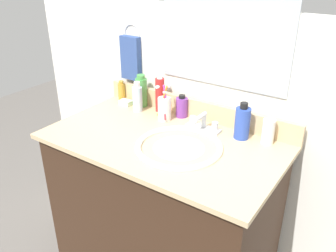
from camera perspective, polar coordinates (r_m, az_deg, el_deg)
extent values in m
cube|color=#382316|center=(1.71, -0.81, -14.36)|extent=(0.96, 0.52, 0.78)
cube|color=#D1B284|center=(1.49, -0.90, -2.52)|extent=(1.00, 0.56, 0.02)
cube|color=#D1B284|center=(1.67, 4.40, 2.81)|extent=(1.00, 0.02, 0.09)
cube|color=white|center=(1.80, 5.19, -2.27)|extent=(2.10, 0.04, 1.30)
cube|color=#B2BCC6|center=(1.54, 9.06, 16.41)|extent=(0.60, 0.01, 0.56)
torus|color=silver|center=(1.83, -5.80, 14.56)|extent=(0.10, 0.01, 0.10)
cube|color=#334C8C|center=(1.84, -5.99, 10.80)|extent=(0.11, 0.04, 0.22)
torus|color=white|center=(1.42, 1.76, -3.32)|extent=(0.35, 0.35, 0.02)
ellipsoid|color=white|center=(1.44, 1.73, -4.88)|extent=(0.30, 0.30, 0.11)
cylinder|color=#B2B5BA|center=(1.46, 1.71, -6.06)|extent=(0.04, 0.04, 0.01)
cube|color=silver|center=(1.57, 5.70, -0.32)|extent=(0.16, 0.05, 0.01)
cylinder|color=silver|center=(1.55, 5.76, 0.87)|extent=(0.02, 0.02, 0.06)
cylinder|color=silver|center=(1.51, 5.17, 1.44)|extent=(0.02, 0.09, 0.02)
cylinder|color=silver|center=(1.58, 4.00, 0.96)|extent=(0.03, 0.03, 0.04)
cylinder|color=silver|center=(1.54, 7.53, -0.02)|extent=(0.03, 0.03, 0.04)
cylinder|color=silver|center=(1.73, -4.93, 4.33)|extent=(0.05, 0.05, 0.12)
cylinder|color=white|center=(1.71, -5.02, 6.66)|extent=(0.03, 0.03, 0.03)
cylinder|color=gold|center=(1.88, -7.45, 5.46)|extent=(0.04, 0.04, 0.09)
cylinder|color=gold|center=(1.87, -7.54, 6.97)|extent=(0.02, 0.02, 0.02)
cylinder|color=white|center=(1.48, 15.79, -0.88)|extent=(0.05, 0.05, 0.10)
cone|color=white|center=(1.46, 16.07, 1.28)|extent=(0.03, 0.03, 0.02)
cylinder|color=#7A3899|center=(1.67, 2.23, 3.01)|extent=(0.06, 0.06, 0.09)
cylinder|color=black|center=(1.65, 2.26, 4.74)|extent=(0.03, 0.03, 0.01)
cylinder|color=red|center=(1.72, -1.32, 5.03)|extent=(0.04, 0.04, 0.17)
cone|color=white|center=(1.69, -1.35, 8.31)|extent=(0.03, 0.03, 0.04)
cylinder|color=#2D4CB2|center=(1.50, 11.84, 0.41)|extent=(0.06, 0.06, 0.13)
cylinder|color=black|center=(1.46, 12.12, 3.21)|extent=(0.03, 0.03, 0.02)
cylinder|color=#4C9E4C|center=(1.79, -4.30, 5.40)|extent=(0.06, 0.06, 0.14)
cylinder|color=#4C9E4C|center=(1.76, -4.39, 7.88)|extent=(0.04, 0.04, 0.02)
cylinder|color=white|center=(1.63, -0.59, 2.76)|extent=(0.06, 0.06, 0.11)
cylinder|color=#D8333F|center=(1.61, -0.55, 3.75)|extent=(0.04, 0.05, 0.15)
cube|color=white|center=(1.56, -0.46, 5.45)|extent=(0.01, 0.02, 0.01)
cylinder|color=orange|center=(1.62, -0.92, 4.03)|extent=(0.06, 0.01, 0.16)
cube|color=white|center=(1.61, -1.73, 6.28)|extent=(0.01, 0.02, 0.01)
cylinder|color=#B23FBF|center=(1.62, -0.28, 4.01)|extent=(0.02, 0.03, 0.16)
cube|color=white|center=(1.61, 0.15, 6.36)|extent=(0.01, 0.02, 0.01)
cube|color=white|center=(1.83, -6.81, 3.76)|extent=(0.06, 0.04, 0.02)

